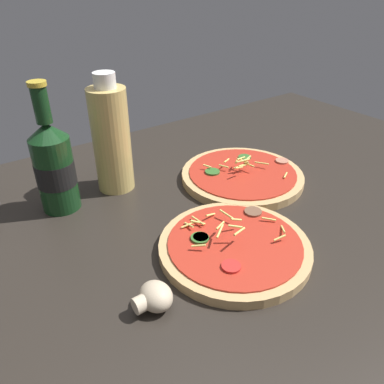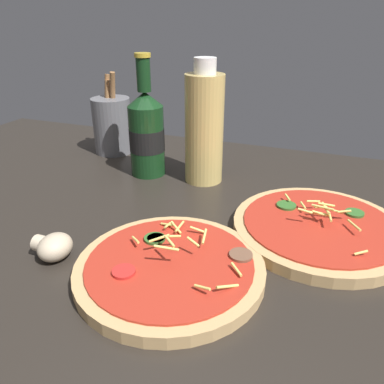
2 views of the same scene
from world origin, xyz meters
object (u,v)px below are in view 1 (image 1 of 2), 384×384
beer_bottle (54,166)px  pizza_near (235,247)px  oil_bottle (111,139)px  pizza_far (242,176)px  mushroom_left (154,297)px

beer_bottle → pizza_near: bearing=-58.3°
beer_bottle → oil_bottle: (12.45, 0.96, 2.09)cm
pizza_near → oil_bottle: (-6.42, 31.56, 10.27)cm
pizza_near → oil_bottle: 33.80cm
pizza_far → oil_bottle: 29.75cm
pizza_near → pizza_far: pizza_near is taller
oil_bottle → mushroom_left: 36.91cm
beer_bottle → mushroom_left: 33.92cm
oil_bottle → pizza_far: bearing=-29.4°
pizza_near → pizza_far: 25.29cm
pizza_near → mushroom_left: bearing=-171.8°
mushroom_left → oil_bottle: bearing=72.5°
pizza_far → oil_bottle: (-24.33, 13.70, 10.25)cm
pizza_far → oil_bottle: size_ratio=1.11×
pizza_near → oil_bottle: size_ratio=1.04×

